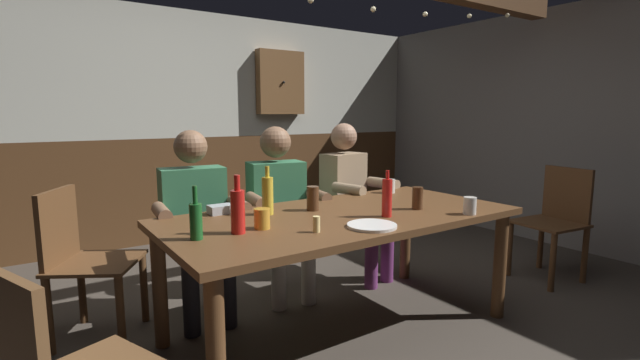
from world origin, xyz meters
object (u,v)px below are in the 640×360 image
(bottle_1, at_px, (268,195))
(bottle_2, at_px, (387,197))
(person_0, at_px, (196,215))
(bottle_3, at_px, (196,220))
(dining_table, at_px, (342,227))
(pint_glass_1, at_px, (470,206))
(person_2, at_px, (352,194))
(table_candle, at_px, (316,224))
(wall_dart_cabinet, at_px, (280,83))
(condiment_caddy, at_px, (221,209))
(bottle_0, at_px, (238,210))
(pint_glass_0, at_px, (313,198))
(plate_0, at_px, (372,226))
(chair_empty_near_left, at_px, (555,219))
(pint_glass_3, at_px, (417,198))
(pint_glass_2, at_px, (262,219))
(person_1, at_px, (279,202))
(pint_glass_4, at_px, (390,186))
(chair_empty_near_right, at_px, (82,259))

(bottle_1, relative_size, bottle_2, 1.06)
(person_0, height_order, bottle_3, person_0)
(dining_table, height_order, bottle_2, bottle_2)
(pint_glass_1, bearing_deg, person_2, 88.43)
(person_0, height_order, table_candle, person_0)
(wall_dart_cabinet, bearing_deg, pint_glass_1, -97.41)
(condiment_caddy, distance_m, bottle_0, 0.48)
(person_2, distance_m, pint_glass_0, 0.91)
(bottle_2, bearing_deg, bottle_3, 171.80)
(bottle_3, bearing_deg, plate_0, -19.05)
(bottle_1, height_order, pint_glass_1, bottle_1)
(bottle_0, xyz_separation_m, wall_dart_cabinet, (1.65, 2.51, 0.81))
(bottle_3, xyz_separation_m, pint_glass_0, (0.79, 0.22, -0.02))
(chair_empty_near_left, distance_m, bottle_3, 2.84)
(table_candle, bearing_deg, person_0, 105.41)
(person_2, relative_size, bottle_0, 4.27)
(person_0, bearing_deg, dining_table, 137.08)
(dining_table, relative_size, pint_glass_3, 15.01)
(condiment_caddy, bearing_deg, bottle_2, -39.01)
(table_candle, height_order, wall_dart_cabinet, wall_dart_cabinet)
(person_0, height_order, pint_glass_2, person_0)
(bottle_0, height_order, bottle_3, bottle_0)
(person_0, relative_size, plate_0, 4.66)
(bottle_0, relative_size, bottle_2, 1.09)
(dining_table, relative_size, table_candle, 25.68)
(pint_glass_1, bearing_deg, wall_dart_cabinet, 82.59)
(dining_table, distance_m, chair_empty_near_left, 1.95)
(person_2, relative_size, bottle_1, 4.36)
(condiment_caddy, bearing_deg, person_1, 29.82)
(person_0, xyz_separation_m, person_1, (0.61, 0.01, 0.01))
(pint_glass_0, height_order, pint_glass_4, pint_glass_0)
(dining_table, distance_m, plate_0, 0.35)
(bottle_1, xyz_separation_m, pint_glass_1, (0.97, -0.65, -0.06))
(pint_glass_0, xyz_separation_m, pint_glass_2, (-0.45, -0.22, -0.02))
(person_0, xyz_separation_m, bottle_3, (-0.26, -0.77, 0.15))
(bottle_1, height_order, bottle_2, bottle_1)
(chair_empty_near_right, relative_size, plate_0, 3.43)
(person_1, relative_size, plate_0, 4.71)
(bottle_2, bearing_deg, person_2, 62.82)
(pint_glass_4, relative_size, wall_dart_cabinet, 0.14)
(chair_empty_near_left, height_order, pint_glass_2, chair_empty_near_left)
(dining_table, bearing_deg, bottle_1, 148.68)
(person_0, relative_size, pint_glass_2, 11.56)
(person_1, bearing_deg, bottle_1, 64.63)
(person_1, bearing_deg, bottle_2, 110.49)
(bottle_0, height_order, pint_glass_3, bottle_0)
(plate_0, xyz_separation_m, bottle_1, (-0.31, 0.56, 0.11))
(person_0, xyz_separation_m, pint_glass_3, (1.08, -0.88, 0.13))
(pint_glass_0, height_order, wall_dart_cabinet, wall_dart_cabinet)
(bottle_2, bearing_deg, table_candle, -173.71)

